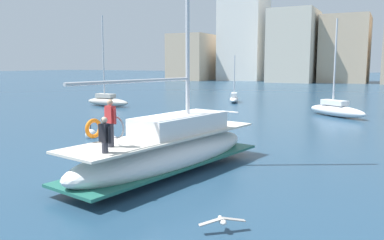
% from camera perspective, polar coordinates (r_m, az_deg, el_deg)
% --- Properties ---
extents(ground_plane, '(400.00, 400.00, 0.00)m').
position_cam_1_polar(ground_plane, '(17.97, -5.64, -5.44)').
color(ground_plane, navy).
extents(main_sailboat, '(4.12, 9.88, 13.40)m').
position_cam_1_polar(main_sailboat, '(15.48, -3.20, -4.15)').
color(main_sailboat, white).
rests_on(main_sailboat, ground).
extents(moored_sloop_near, '(5.24, 4.40, 7.74)m').
position_cam_1_polar(moored_sloop_near, '(33.78, 20.06, 1.46)').
color(moored_sloop_near, silver).
rests_on(moored_sloop_near, ground).
extents(moored_sloop_far, '(5.30, 1.68, 8.85)m').
position_cam_1_polar(moored_sloop_far, '(40.38, -12.10, 2.78)').
color(moored_sloop_far, '#B7B2A8').
rests_on(moored_sloop_far, ground).
extents(moored_catamaran, '(2.21, 4.10, 5.12)m').
position_cam_1_polar(moored_catamaran, '(43.90, 6.08, 3.13)').
color(moored_catamaran, silver).
rests_on(moored_catamaran, ground).
extents(seagull, '(1.01, 0.91, 0.18)m').
position_cam_1_polar(seagull, '(10.25, 4.36, -14.27)').
color(seagull, silver).
rests_on(seagull, ground).
extents(mooring_buoy, '(0.63, 0.63, 0.92)m').
position_cam_1_polar(mooring_buoy, '(23.36, -14.36, -2.03)').
color(mooring_buoy, silver).
rests_on(mooring_buoy, ground).
extents(waterfront_buildings, '(85.70, 18.33, 27.91)m').
position_cam_1_polar(waterfront_buildings, '(97.01, 24.98, 11.16)').
color(waterfront_buildings, '#C6AD8E').
rests_on(waterfront_buildings, ground).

